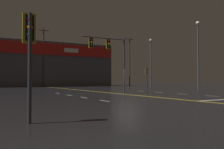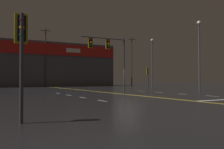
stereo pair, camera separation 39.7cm
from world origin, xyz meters
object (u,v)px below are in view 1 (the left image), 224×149
Objects in this scene: streetlight_near_right at (151,56)px; streetlight_near_left at (198,46)px; traffic_signal_corner_northeast at (147,74)px; traffic_signal_median at (108,50)px; traffic_signal_corner_southwest at (29,42)px.

streetlight_near_left is at bearing -95.51° from streetlight_near_right.
traffic_signal_corner_northeast is 9.84m from streetlight_near_left.
streetlight_near_left is at bearing 7.95° from traffic_signal_median.
traffic_signal_corner_southwest is at bearing -148.37° from streetlight_near_left.
streetlight_near_left reaches higher than traffic_signal_corner_northeast.
streetlight_near_right is at bearing 84.49° from streetlight_near_left.
traffic_signal_corner_northeast is 0.39× the size of streetlight_near_right.
traffic_signal_median is 16.33m from traffic_signal_corner_southwest.
traffic_signal_corner_southwest reaches higher than traffic_signal_corner_northeast.
traffic_signal_median is 14.84m from streetlight_near_left.
traffic_signal_median reaches higher than traffic_signal_corner_northeast.
traffic_signal_median is at bearing 53.05° from traffic_signal_corner_southwest.
traffic_signal_corner_southwest is 0.41× the size of streetlight_near_right.
traffic_signal_corner_northeast is (22.67, 24.07, -0.17)m from traffic_signal_corner_southwest.
traffic_signal_corner_northeast is at bearing 46.72° from traffic_signal_corner_southwest.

